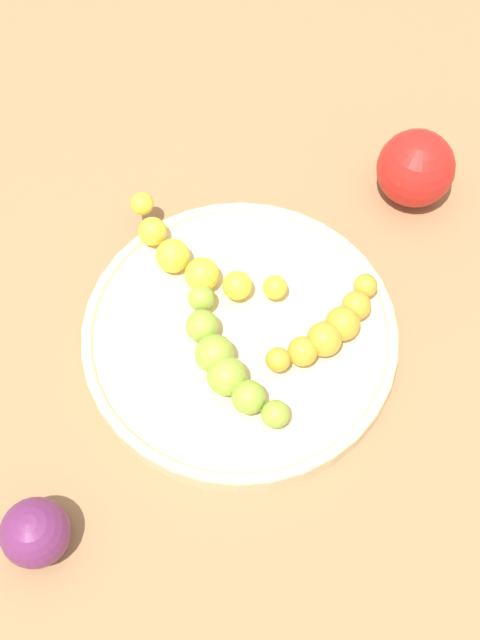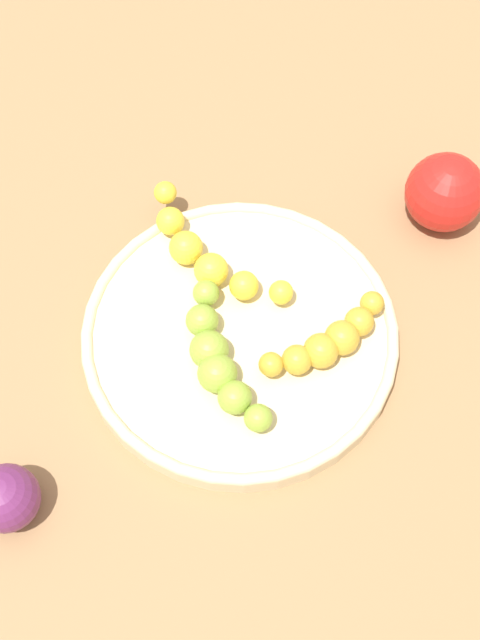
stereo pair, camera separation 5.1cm
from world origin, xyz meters
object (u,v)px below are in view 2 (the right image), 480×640
(fruit_bowl, at_px, (240,335))
(apple_red, at_px, (445,192))
(banana_yellow, at_px, (205,254))
(plum_purple, at_px, (6,498))
(banana_green, at_px, (217,358))
(banana_spotted, at_px, (329,341))

(fruit_bowl, relative_size, apple_red, 3.72)
(banana_yellow, relative_size, plum_purple, 3.22)
(apple_red, bearing_deg, fruit_bowl, -100.57)
(fruit_bowl, relative_size, plum_purple, 5.16)
(fruit_bowl, distance_m, apple_red, 0.23)
(banana_green, bearing_deg, apple_red, -162.23)
(fruit_bowl, height_order, apple_red, apple_red)
(banana_green, relative_size, banana_yellow, 0.78)
(banana_green, xyz_separation_m, plum_purple, (-0.04, -0.19, -0.01))
(banana_green, bearing_deg, banana_yellow, -104.90)
(plum_purple, bearing_deg, fruit_bowl, 83.46)
(fruit_bowl, bearing_deg, plum_purple, -96.54)
(banana_spotted, bearing_deg, fruit_bowl, -137.03)
(banana_spotted, height_order, banana_yellow, same)
(banana_yellow, bearing_deg, banana_green, 52.47)
(fruit_bowl, bearing_deg, banana_yellow, 157.88)
(fruit_bowl, relative_size, banana_yellow, 1.60)
(banana_yellow, bearing_deg, plum_purple, 11.63)
(fruit_bowl, height_order, banana_green, banana_green)
(banana_spotted, relative_size, apple_red, 1.68)
(banana_yellow, distance_m, apple_red, 0.22)
(banana_yellow, height_order, apple_red, apple_red)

